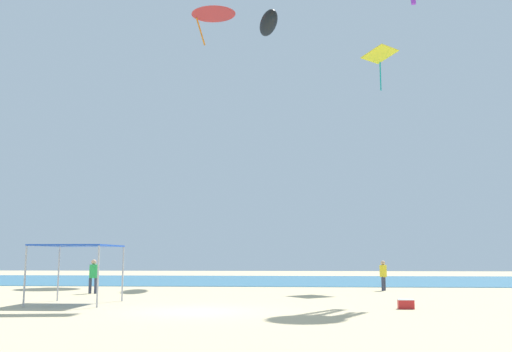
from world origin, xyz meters
The scene contains 9 objects.
ground centered at (0.00, 0.00, -0.05)m, with size 110.00×110.00×0.10m, color #D1BA8C.
ocean_strip centered at (0.00, 26.04, 0.01)m, with size 110.00×19.90×0.03m, color teal.
canopy_tent centered at (-5.45, 2.81, 2.26)m, with size 2.94×3.16×2.38m.
person_near_tent centered at (-7.06, 9.16, 1.03)m, with size 0.47×0.42×1.75m.
person_leftmost centered at (8.39, 12.77, 0.98)m, with size 0.40×0.42×1.68m.
cooler_box centered at (7.52, 1.56, 0.18)m, with size 0.57×0.37×0.35m.
kite_inflatable_black centered at (1.44, 23.30, 20.58)m, with size 2.46×4.70×1.81m.
kite_delta_red centered at (-3.51, 26.29, 23.15)m, with size 5.36×5.37×3.07m.
kite_diamond_yellow centered at (9.26, 17.04, 15.29)m, with size 2.61×2.61×2.78m.
Camera 1 is at (3.52, -19.98, 1.92)m, focal length 39.63 mm.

